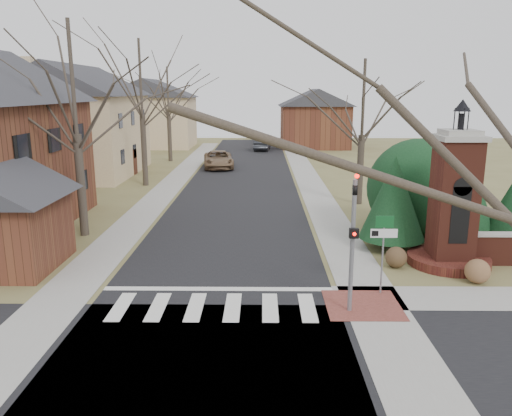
{
  "coord_description": "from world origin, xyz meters",
  "views": [
    {
      "loc": [
        1.51,
        -14.02,
        6.77
      ],
      "look_at": [
        1.29,
        6.0,
        2.06
      ],
      "focal_mm": 35.0,
      "sensor_mm": 36.0,
      "label": 1
    }
  ],
  "objects_px": {
    "brick_gate_monument": "(453,212)",
    "pickup_truck": "(218,159)",
    "traffic_signal_pole": "(353,232)",
    "sign_post": "(383,239)",
    "distant_car": "(262,143)"
  },
  "relations": [
    {
      "from": "brick_gate_monument",
      "to": "sign_post",
      "type": "bearing_deg",
      "value": -138.58
    },
    {
      "from": "traffic_signal_pole",
      "to": "brick_gate_monument",
      "type": "xyz_separation_m",
      "value": [
        4.7,
        4.42,
        -0.42
      ]
    },
    {
      "from": "sign_post",
      "to": "pickup_truck",
      "type": "xyz_separation_m",
      "value": [
        -7.95,
        28.51,
        -1.18
      ]
    },
    {
      "from": "sign_post",
      "to": "traffic_signal_pole",
      "type": "bearing_deg",
      "value": -132.43
    },
    {
      "from": "sign_post",
      "to": "brick_gate_monument",
      "type": "distance_m",
      "value": 4.55
    },
    {
      "from": "traffic_signal_pole",
      "to": "sign_post",
      "type": "height_order",
      "value": "traffic_signal_pole"
    },
    {
      "from": "traffic_signal_pole",
      "to": "pickup_truck",
      "type": "distance_m",
      "value": 30.71
    },
    {
      "from": "pickup_truck",
      "to": "distant_car",
      "type": "relative_size",
      "value": 1.16
    },
    {
      "from": "pickup_truck",
      "to": "brick_gate_monument",
      "type": "bearing_deg",
      "value": -72.92
    },
    {
      "from": "traffic_signal_pole",
      "to": "pickup_truck",
      "type": "xyz_separation_m",
      "value": [
        -6.66,
        29.93,
        -1.82
      ]
    },
    {
      "from": "brick_gate_monument",
      "to": "pickup_truck",
      "type": "bearing_deg",
      "value": 114.0
    },
    {
      "from": "brick_gate_monument",
      "to": "distant_car",
      "type": "xyz_separation_m",
      "value": [
        -7.4,
        39.43,
        -1.39
      ]
    },
    {
      "from": "brick_gate_monument",
      "to": "pickup_truck",
      "type": "height_order",
      "value": "brick_gate_monument"
    },
    {
      "from": "brick_gate_monument",
      "to": "pickup_truck",
      "type": "distance_m",
      "value": 27.95
    },
    {
      "from": "distant_car",
      "to": "sign_post",
      "type": "bearing_deg",
      "value": 100.39
    }
  ]
}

